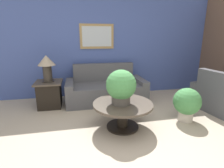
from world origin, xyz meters
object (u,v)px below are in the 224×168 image
object	(u,v)px
armchair	(222,98)
table_lamp	(47,65)
potted_plant_floor	(187,103)
couch_main	(106,90)
coffee_table	(123,110)
potted_plant_on_table	(121,86)
side_table	(50,94)

from	to	relation	value
armchair	table_lamp	bearing A→B (deg)	67.03
potted_plant_floor	couch_main	bearing A→B (deg)	133.89
couch_main	armchair	bearing A→B (deg)	-24.55
armchair	coffee_table	xyz separation A→B (m)	(-2.29, -0.29, 0.05)
couch_main	armchair	xyz separation A→B (m)	(2.36, -1.08, -0.00)
couch_main	potted_plant_on_table	distance (m)	1.48
side_table	table_lamp	distance (m)	0.67
side_table	table_lamp	world-z (taller)	table_lamp
couch_main	table_lamp	xyz separation A→B (m)	(-1.31, -0.13, 0.69)
potted_plant_on_table	potted_plant_floor	world-z (taller)	potted_plant_on_table
couch_main	potted_plant_floor	distance (m)	1.90
potted_plant_on_table	table_lamp	bearing A→B (deg)	136.21
side_table	couch_main	bearing A→B (deg)	5.49
potted_plant_on_table	coffee_table	bearing A→B (deg)	30.59
coffee_table	table_lamp	distance (m)	1.96
couch_main	potted_plant_on_table	size ratio (longest dim) A/B	3.25
armchair	potted_plant_on_table	world-z (taller)	potted_plant_on_table
couch_main	coffee_table	size ratio (longest dim) A/B	1.84
potted_plant_on_table	side_table	bearing A→B (deg)	136.21
coffee_table	table_lamp	world-z (taller)	table_lamp
potted_plant_floor	coffee_table	bearing A→B (deg)	-179.69
table_lamp	potted_plant_on_table	bearing A→B (deg)	-43.79
armchair	coffee_table	size ratio (longest dim) A/B	1.14
armchair	coffee_table	world-z (taller)	armchair
table_lamp	couch_main	bearing A→B (deg)	5.49
couch_main	table_lamp	bearing A→B (deg)	-174.51
armchair	potted_plant_floor	xyz separation A→B (m)	(-1.05, -0.29, 0.08)
couch_main	side_table	size ratio (longest dim) A/B	3.21
couch_main	side_table	world-z (taller)	couch_main
side_table	table_lamp	size ratio (longest dim) A/B	1.02
table_lamp	potted_plant_floor	bearing A→B (deg)	-25.30
table_lamp	side_table	bearing A→B (deg)	180.00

